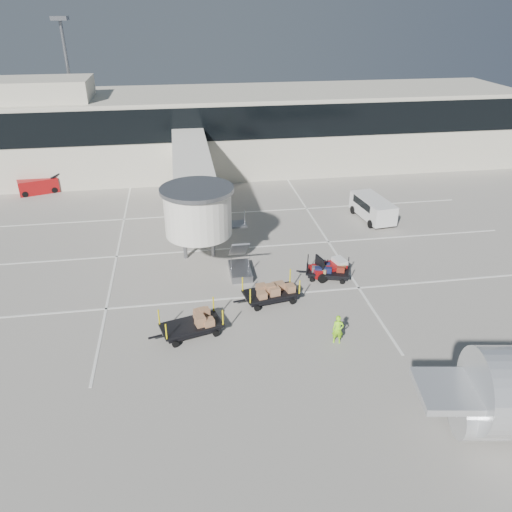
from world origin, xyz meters
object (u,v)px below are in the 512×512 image
object	(u,v)px
box_cart_near	(272,292)
box_cart_far	(190,325)
ground_worker	(338,330)
belt_loader	(39,186)
suitcase_cart	(327,272)
baggage_tug	(329,268)
minivan	(372,207)

from	to	relation	value
box_cart_near	box_cart_far	world-z (taller)	box_cart_far
box_cart_near	ground_worker	size ratio (longest dim) A/B	2.47
box_cart_near	ground_worker	world-z (taller)	ground_worker
belt_loader	suitcase_cart	bearing A→B (deg)	-59.46
belt_loader	box_cart_far	bearing A→B (deg)	-79.71
baggage_tug	belt_loader	xyz separation A→B (m)	(-23.06, 20.14, 0.14)
suitcase_cart	ground_worker	xyz separation A→B (m)	(-1.43, -6.97, 0.37)
baggage_tug	box_cart_far	xyz separation A→B (m)	(-9.54, -5.25, 0.03)
box_cart_far	minivan	world-z (taller)	minivan
minivan	belt_loader	world-z (taller)	belt_loader
suitcase_cart	minivan	distance (m)	11.37
suitcase_cart	box_cart_far	bearing A→B (deg)	-134.68
suitcase_cart	box_cart_near	bearing A→B (deg)	-134.67
box_cart_near	box_cart_far	size ratio (longest dim) A/B	0.99
ground_worker	box_cart_far	bearing A→B (deg)	179.46
box_cart_near	minivan	world-z (taller)	minivan
box_cart_near	minivan	distance (m)	15.77
box_cart_near	box_cart_far	bearing A→B (deg)	-162.23
suitcase_cart	box_cart_near	distance (m)	4.77
minivan	box_cart_far	bearing A→B (deg)	-145.46
baggage_tug	ground_worker	world-z (taller)	ground_worker
box_cart_near	box_cart_far	distance (m)	5.84
suitcase_cart	ground_worker	world-z (taller)	ground_worker
minivan	baggage_tug	bearing A→B (deg)	-132.59
box_cart_near	ground_worker	bearing A→B (deg)	-70.00
minivan	belt_loader	size ratio (longest dim) A/B	1.24
box_cart_far	ground_worker	distance (m)	8.17
baggage_tug	box_cart_near	xyz separation A→B (m)	(-4.39, -2.50, 0.04)
box_cart_far	ground_worker	world-z (taller)	ground_worker
box_cart_near	baggage_tug	bearing A→B (deg)	19.25
baggage_tug	box_cart_far	size ratio (longest dim) A/B	0.62
baggage_tug	ground_worker	xyz separation A→B (m)	(-1.62, -7.22, 0.27)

